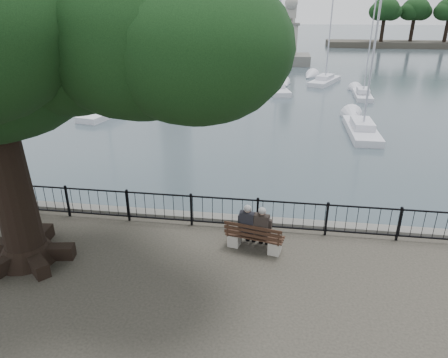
% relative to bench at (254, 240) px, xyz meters
% --- Properties ---
extents(harbor, '(260.00, 260.00, 1.20)m').
position_rel_bench_xyz_m(harbor, '(-0.99, 1.55, -0.79)').
color(harbor, '#535149').
rests_on(harbor, ground).
extents(railing, '(22.06, 0.06, 1.00)m').
position_rel_bench_xyz_m(railing, '(-0.99, 1.05, 0.27)').
color(railing, black).
rests_on(railing, ground).
extents(bench, '(1.66, 0.80, 0.84)m').
position_rel_bench_xyz_m(bench, '(0.00, 0.00, 0.00)').
color(bench, gray).
rests_on(bench, ground).
extents(person_left, '(0.47, 0.71, 1.34)m').
position_rel_bench_xyz_m(person_left, '(-0.18, 0.13, 0.32)').
color(person_left, black).
rests_on(person_left, ground).
extents(person_right, '(0.47, 0.71, 1.34)m').
position_rel_bench_xyz_m(person_right, '(0.21, 0.05, 0.32)').
color(person_right, black).
rests_on(person_right, ground).
extents(tree, '(10.86, 7.59, 8.87)m').
position_rel_bench_xyz_m(tree, '(-5.07, -1.20, 5.54)').
color(tree, black).
rests_on(tree, ground).
extents(lion_monument, '(5.91, 5.91, 8.74)m').
position_rel_bench_xyz_m(lion_monument, '(1.01, 48.48, 0.89)').
color(lion_monument, '#535149').
rests_on(lion_monument, ground).
extents(sailboat_a, '(2.68, 5.83, 11.24)m').
position_rel_bench_xyz_m(sailboat_a, '(-11.85, 17.59, -0.97)').
color(sailboat_a, silver).
rests_on(sailboat_a, ground).
extents(sailboat_b, '(2.92, 4.91, 10.48)m').
position_rel_bench_xyz_m(sailboat_b, '(-6.32, 19.92, -0.96)').
color(sailboat_b, silver).
rests_on(sailboat_b, ground).
extents(sailboat_c, '(1.61, 5.75, 11.91)m').
position_rel_bench_xyz_m(sailboat_c, '(5.49, 15.34, -0.95)').
color(sailboat_c, silver).
rests_on(sailboat_c, ground).
extents(sailboat_d, '(1.58, 4.77, 8.04)m').
position_rel_bench_xyz_m(sailboat_d, '(7.42, 26.67, -1.02)').
color(sailboat_d, silver).
rests_on(sailboat_d, ground).
extents(sailboat_e, '(2.17, 4.87, 10.77)m').
position_rel_bench_xyz_m(sailboat_e, '(-13.42, 31.36, -0.96)').
color(sailboat_e, silver).
rests_on(sailboat_e, ground).
extents(sailboat_f, '(2.84, 6.01, 11.02)m').
position_rel_bench_xyz_m(sailboat_f, '(-0.05, 28.24, -0.98)').
color(sailboat_f, silver).
rests_on(sailboat_f, ground).
extents(sailboat_g, '(3.86, 6.25, 12.22)m').
position_rel_bench_xyz_m(sailboat_g, '(4.79, 33.43, -0.96)').
color(sailboat_g, silver).
rests_on(sailboat_g, ground).
extents(sailboat_h, '(2.55, 6.03, 14.40)m').
position_rel_bench_xyz_m(sailboat_h, '(-3.02, 35.49, -0.89)').
color(sailboat_h, silver).
rests_on(sailboat_h, ground).
extents(far_shore, '(30.00, 8.60, 9.18)m').
position_rel_bench_xyz_m(far_shore, '(24.55, 78.01, 2.70)').
color(far_shore, '#2C2922').
rests_on(far_shore, ground).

